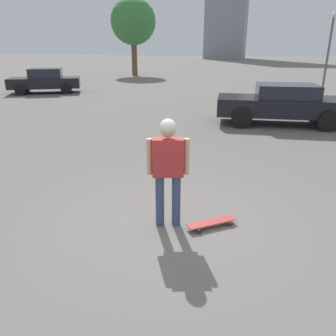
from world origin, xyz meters
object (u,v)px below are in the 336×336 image
Objects in this scene: person at (168,163)px; car_parked_far at (45,80)px; skateboard at (212,223)px; car_parked_near at (283,103)px.

person is 0.38× the size of car_parked_far.
car_parked_far is at bearing -85.80° from skateboard.
skateboard is 0.16× the size of car_parked_far.
person reaches higher than skateboard.
skateboard is 18.23m from car_parked_far.
car_parked_far is (13.21, 12.54, 0.68)m from skateboard.
car_parked_near reaches higher than skateboard.
person is 8.40m from car_parked_near.
skateboard is at bearing -6.58° from person.
skateboard is at bearing 74.94° from car_parked_near.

